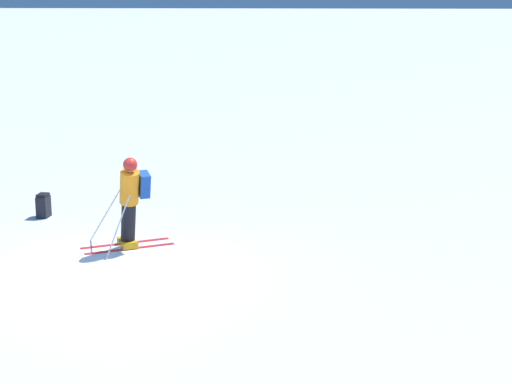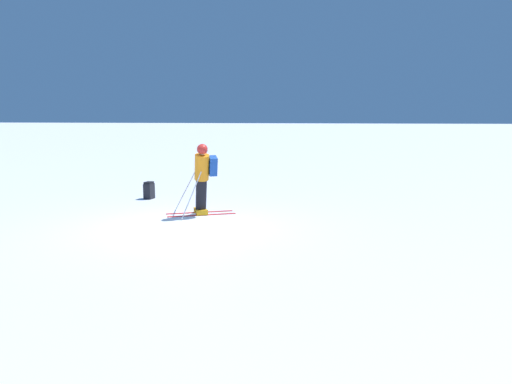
# 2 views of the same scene
# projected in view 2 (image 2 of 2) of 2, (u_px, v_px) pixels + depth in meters

# --- Properties ---
(ground_plane) EXTENTS (300.00, 300.00, 0.00)m
(ground_plane) POSITION_uv_depth(u_px,v_px,m) (182.00, 227.00, 10.86)
(ground_plane) COLOR white
(skier) EXTENTS (1.38, 1.70, 1.77)m
(skier) POSITION_uv_depth(u_px,v_px,m) (203.00, 176.00, 11.89)
(skier) COLOR red
(skier) RESTS_ON ground
(spare_backpack) EXTENTS (0.32, 0.25, 0.50)m
(spare_backpack) POSITION_uv_depth(u_px,v_px,m) (149.00, 190.00, 14.45)
(spare_backpack) COLOR black
(spare_backpack) RESTS_ON ground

